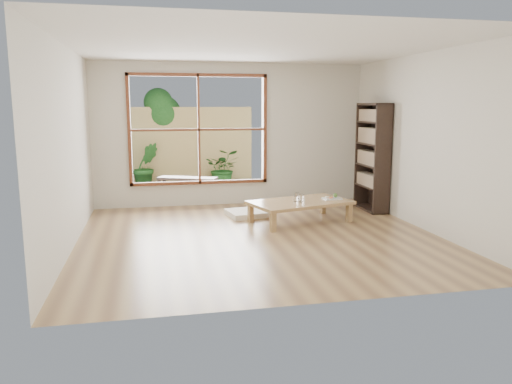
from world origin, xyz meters
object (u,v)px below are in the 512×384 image
(low_table, at_px, (300,203))
(food_tray, at_px, (333,198))
(bookshelf, at_px, (372,157))
(garden_bench, at_px, (188,180))

(low_table, relative_size, food_tray, 5.89)
(bookshelf, bearing_deg, garden_bench, 147.56)
(low_table, xyz_separation_m, food_tray, (0.56, 0.05, 0.06))
(low_table, distance_m, garden_bench, 3.05)
(food_tray, bearing_deg, garden_bench, 126.59)
(bookshelf, bearing_deg, low_table, -156.95)
(low_table, height_order, food_tray, food_tray)
(bookshelf, xyz_separation_m, garden_bench, (-3.09, 1.96, -0.60))
(bookshelf, distance_m, food_tray, 1.25)
(bookshelf, height_order, garden_bench, bookshelf)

